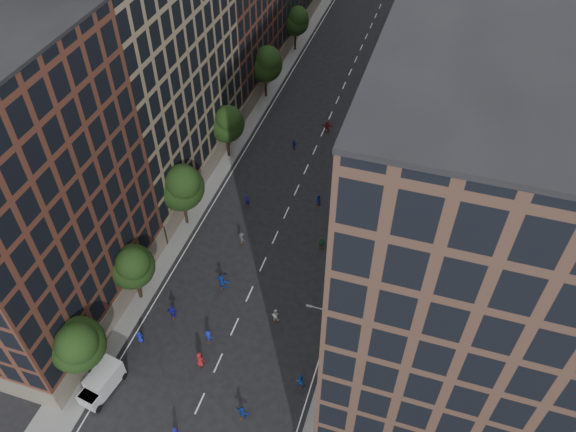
% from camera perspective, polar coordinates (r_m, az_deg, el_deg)
% --- Properties ---
extents(ground, '(240.00, 240.00, 0.00)m').
position_cam_1_polar(ground, '(77.13, 1.75, 4.56)').
color(ground, black).
rests_on(ground, ground).
extents(sidewalk_left, '(4.00, 105.00, 0.15)m').
position_cam_1_polar(sidewalk_left, '(85.84, -4.64, 9.21)').
color(sidewalk_left, slate).
rests_on(sidewalk_left, ground).
extents(sidewalk_right, '(4.00, 105.00, 0.15)m').
position_cam_1_polar(sidewalk_right, '(81.39, 11.43, 6.12)').
color(sidewalk_right, slate).
rests_on(sidewalk_right, ground).
extents(bldg_left_a, '(14.00, 22.00, 30.00)m').
position_cam_1_polar(bldg_left_a, '(56.31, -25.78, 1.40)').
color(bldg_left_a, '#532B1F').
rests_on(bldg_left_a, ground).
extents(bldg_left_b, '(14.00, 26.00, 34.00)m').
position_cam_1_polar(bldg_left_b, '(70.39, -14.76, 15.56)').
color(bldg_left_b, '#877558').
rests_on(bldg_left_b, ground).
extents(bldg_left_c, '(14.00, 20.00, 28.00)m').
position_cam_1_polar(bldg_left_c, '(89.89, -7.10, 20.96)').
color(bldg_left_c, '#532B1F').
rests_on(bldg_left_c, ground).
extents(bldg_right_a, '(14.00, 30.00, 36.00)m').
position_cam_1_polar(bldg_right_a, '(45.11, 16.71, -2.31)').
color(bldg_right_a, '#4A3228').
rests_on(bldg_right_a, ground).
extents(bldg_right_b, '(14.00, 28.00, 33.00)m').
position_cam_1_polar(bldg_right_b, '(69.48, 18.73, 13.77)').
color(bldg_right_b, '#625A50').
rests_on(bldg_right_b, ground).
extents(tree_left_0, '(5.20, 5.20, 8.83)m').
position_cam_1_polar(tree_left_0, '(55.16, -20.64, -12.07)').
color(tree_left_0, black).
rests_on(tree_left_0, ground).
extents(tree_left_1, '(4.80, 4.80, 8.21)m').
position_cam_1_polar(tree_left_1, '(59.96, -15.55, -4.89)').
color(tree_left_1, black).
rests_on(tree_left_1, ground).
extents(tree_left_2, '(5.60, 5.60, 9.45)m').
position_cam_1_polar(tree_left_2, '(66.38, -10.78, 3.00)').
color(tree_left_2, black).
rests_on(tree_left_2, ground).
extents(tree_left_3, '(5.00, 5.00, 8.58)m').
position_cam_1_polar(tree_left_3, '(76.49, -6.24, 9.40)').
color(tree_left_3, black).
rests_on(tree_left_3, ground).
extents(tree_left_4, '(5.40, 5.40, 9.08)m').
position_cam_1_polar(tree_left_4, '(88.87, -2.27, 15.27)').
color(tree_left_4, black).
rests_on(tree_left_4, ground).
extents(tree_left_5, '(4.80, 4.80, 8.33)m').
position_cam_1_polar(tree_left_5, '(102.60, 0.83, 19.26)').
color(tree_left_5, black).
rests_on(tree_left_5, ground).
extents(tree_right_a, '(5.00, 5.00, 8.39)m').
position_cam_1_polar(tree_right_a, '(78.46, 11.60, 9.53)').
color(tree_right_a, black).
rests_on(tree_right_a, ground).
extents(tree_right_b, '(5.20, 5.20, 8.83)m').
position_cam_1_polar(tree_right_b, '(95.49, 13.61, 16.19)').
color(tree_right_b, black).
rests_on(tree_right_b, ground).
extents(streetlamp_near, '(2.64, 0.22, 9.06)m').
position_cam_1_polar(streetlamp_near, '(53.31, 4.21, -12.06)').
color(streetlamp_near, '#595B60').
rests_on(streetlamp_near, ground).
extents(streetlamp_far, '(2.64, 0.22, 9.06)m').
position_cam_1_polar(streetlamp_far, '(76.45, 10.46, 8.25)').
color(streetlamp_far, '#595B60').
rests_on(streetlamp_far, ground).
extents(cargo_van, '(2.85, 4.87, 2.45)m').
position_cam_1_polar(cargo_van, '(57.90, -18.40, -15.75)').
color(cargo_van, silver).
rests_on(cargo_van, ground).
extents(skater_0, '(0.88, 0.76, 1.53)m').
position_cam_1_polar(skater_0, '(60.29, -14.81, -11.81)').
color(skater_0, '#1422A6').
rests_on(skater_0, ground).
extents(skater_1, '(0.64, 0.51, 1.55)m').
position_cam_1_polar(skater_1, '(54.53, -11.40, -20.73)').
color(skater_1, '#121697').
rests_on(skater_1, ground).
extents(skater_2, '(0.98, 0.84, 1.75)m').
position_cam_1_polar(skater_2, '(55.74, 1.27, -16.39)').
color(skater_2, blue).
rests_on(skater_2, ground).
extents(skater_3, '(1.00, 0.58, 1.54)m').
position_cam_1_polar(skater_3, '(58.98, -8.06, -12.01)').
color(skater_3, '#1420A2').
rests_on(skater_3, ground).
extents(skater_4, '(1.19, 0.75, 1.89)m').
position_cam_1_polar(skater_4, '(61.11, -11.64, -9.55)').
color(skater_4, '#1A14A9').
rests_on(skater_4, ground).
extents(skater_5, '(1.46, 0.67, 1.51)m').
position_cam_1_polar(skater_5, '(54.54, -4.65, -19.29)').
color(skater_5, '#1330A1').
rests_on(skater_5, ground).
extents(skater_6, '(0.99, 0.69, 1.94)m').
position_cam_1_polar(skater_6, '(57.42, -8.95, -14.20)').
color(skater_6, maroon).
rests_on(skater_6, ground).
extents(skater_7, '(0.65, 0.51, 1.58)m').
position_cam_1_polar(skater_7, '(61.14, 3.97, -8.54)').
color(skater_7, maroon).
rests_on(skater_7, ground).
extents(skater_8, '(0.84, 0.67, 1.67)m').
position_cam_1_polar(skater_8, '(59.82, -1.30, -10.04)').
color(skater_8, white).
rests_on(skater_8, ground).
extents(skater_9, '(1.19, 0.98, 1.61)m').
position_cam_1_polar(skater_9, '(67.07, -4.72, -2.28)').
color(skater_9, '#3F3F44').
rests_on(skater_9, ground).
extents(skater_10, '(0.99, 0.43, 1.68)m').
position_cam_1_polar(skater_10, '(66.30, 3.39, -2.86)').
color(skater_10, '#227136').
rests_on(skater_10, ground).
extents(skater_11, '(1.79, 0.75, 1.88)m').
position_cam_1_polar(skater_11, '(62.77, -6.70, -6.67)').
color(skater_11, '#173ABC').
rests_on(skater_11, ground).
extents(skater_12, '(0.95, 0.79, 1.68)m').
position_cam_1_polar(skater_12, '(65.71, 5.44, -3.59)').
color(skater_12, '#134BA0').
rests_on(skater_12, ground).
extents(skater_13, '(0.68, 0.48, 1.77)m').
position_cam_1_polar(skater_13, '(71.60, -4.19, 1.58)').
color(skater_13, '#181298').
rests_on(skater_13, ground).
extents(skater_14, '(0.80, 0.65, 1.58)m').
position_cam_1_polar(skater_14, '(71.69, 3.09, 1.61)').
color(skater_14, navy).
rests_on(skater_14, ground).
extents(skater_15, '(1.18, 0.82, 1.68)m').
position_cam_1_polar(skater_15, '(77.88, 5.18, 5.63)').
color(skater_15, '#161BB8').
rests_on(skater_15, ground).
extents(skater_16, '(0.99, 0.65, 1.56)m').
position_cam_1_polar(skater_16, '(80.45, 0.63, 7.24)').
color(skater_16, '#152AAB').
rests_on(skater_16, ground).
extents(skater_17, '(1.70, 0.73, 1.78)m').
position_cam_1_polar(skater_17, '(84.00, 3.97, 9.04)').
color(skater_17, maroon).
rests_on(skater_17, ground).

